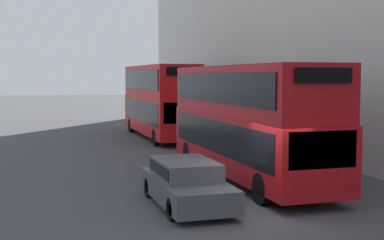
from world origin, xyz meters
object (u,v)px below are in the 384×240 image
Objects in this scene: bus_second_in_queue at (159,98)px; pedestrian at (246,137)px; bus_leading at (247,117)px; car_dark_sedan at (186,182)px.

pedestrian is (2.62, -8.05, -1.70)m from bus_second_in_queue.
bus_second_in_queue reaches higher than bus_leading.
car_dark_sedan is at bearing -135.26° from bus_leading.
bus_second_in_queue is at bearing 79.18° from car_dark_sedan.
pedestrian is at bearing 67.61° from bus_leading.
pedestrian is at bearing -71.95° from bus_second_in_queue.
pedestrian is at bearing 58.26° from car_dark_sedan.
bus_leading is 5.07m from car_dark_sedan.
car_dark_sedan is (-3.40, -17.79, -1.80)m from bus_second_in_queue.
bus_second_in_queue is 18.20m from car_dark_sedan.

